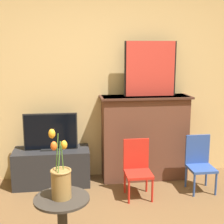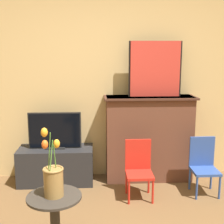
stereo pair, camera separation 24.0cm
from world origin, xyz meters
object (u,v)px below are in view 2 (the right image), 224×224
at_px(painting, 155,69).
at_px(vase_tulips, 53,178).
at_px(tv_monitor, 55,131).
at_px(chair_blue, 203,163).
at_px(chair_red, 139,167).

xyz_separation_m(painting, vase_tulips, (-1.08, -1.49, -0.76)).
distance_m(tv_monitor, chair_blue, 1.83).
xyz_separation_m(tv_monitor, chair_red, (0.99, -0.44, -0.32)).
height_order(tv_monitor, chair_blue, tv_monitor).
bearing_deg(chair_red, chair_blue, 4.87).
relative_size(painting, chair_red, 1.03).
xyz_separation_m(chair_blue, vase_tulips, (-1.60, -1.06, 0.31)).
relative_size(tv_monitor, vase_tulips, 1.16).
bearing_deg(vase_tulips, chair_red, 50.11).
distance_m(chair_blue, vase_tulips, 1.94).
bearing_deg(chair_blue, tv_monitor, 167.87).
distance_m(painting, tv_monitor, 1.46).
relative_size(tv_monitor, chair_blue, 0.99).
distance_m(painting, chair_red, 1.21).
bearing_deg(chair_red, painting, 63.01).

